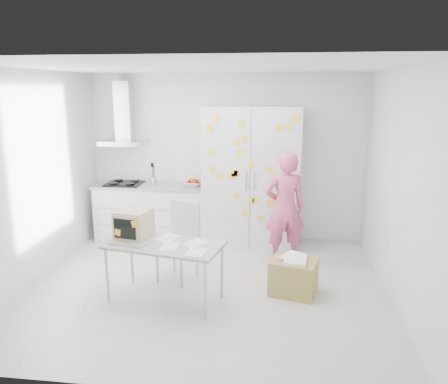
# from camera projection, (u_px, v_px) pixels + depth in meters

# --- Properties ---
(floor) EXTENTS (4.50, 4.00, 0.02)m
(floor) POSITION_uv_depth(u_px,v_px,m) (206.00, 287.00, 5.58)
(floor) COLOR silver
(floor) RESTS_ON ground
(walls) EXTENTS (4.52, 4.01, 2.70)m
(walls) POSITION_uv_depth(u_px,v_px,m) (214.00, 172.00, 5.96)
(walls) COLOR white
(walls) RESTS_ON ground
(ceiling) EXTENTS (4.50, 4.00, 0.02)m
(ceiling) POSITION_uv_depth(u_px,v_px,m) (204.00, 67.00, 4.95)
(ceiling) COLOR white
(ceiling) RESTS_ON walls
(counter_run) EXTENTS (1.84, 0.63, 1.28)m
(counter_run) POSITION_uv_depth(u_px,v_px,m) (152.00, 211.00, 7.25)
(counter_run) COLOR white
(counter_run) RESTS_ON ground
(range_hood) EXTENTS (0.70, 0.48, 1.01)m
(range_hood) POSITION_uv_depth(u_px,v_px,m) (124.00, 120.00, 7.09)
(range_hood) COLOR silver
(range_hood) RESTS_ON walls
(tall_cabinet) EXTENTS (1.50, 0.68, 2.20)m
(tall_cabinet) POSITION_uv_depth(u_px,v_px,m) (251.00, 177.00, 6.88)
(tall_cabinet) COLOR silver
(tall_cabinet) RESTS_ON ground
(person) EXTENTS (0.67, 0.52, 1.62)m
(person) POSITION_uv_depth(u_px,v_px,m) (285.00, 208.00, 6.18)
(person) COLOR #D75383
(person) RESTS_ON ground
(desk) EXTENTS (1.44, 0.92, 1.06)m
(desk) POSITION_uv_depth(u_px,v_px,m) (145.00, 233.00, 5.14)
(desk) COLOR #9CA2A6
(desk) RESTS_ON ground
(chair) EXTENTS (0.60, 0.60, 1.02)m
(chair) POSITION_uv_depth(u_px,v_px,m) (181.00, 236.00, 5.70)
(chair) COLOR #B2B3B0
(chair) RESTS_ON ground
(cardboard_box) EXTENTS (0.63, 0.55, 0.47)m
(cardboard_box) POSITION_uv_depth(u_px,v_px,m) (293.00, 276.00, 5.34)
(cardboard_box) COLOR #A59247
(cardboard_box) RESTS_ON ground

